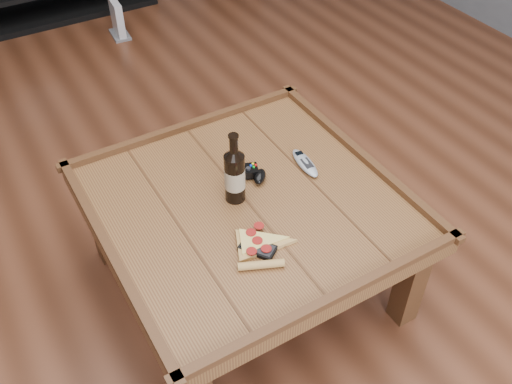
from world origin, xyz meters
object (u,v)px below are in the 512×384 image
game_controller (246,175)px  smartphone (258,248)px  remote_control (305,163)px  game_console (118,21)px  beer_bottle (235,174)px  coffee_table (247,214)px  pizza_slice (258,246)px

game_controller → smartphone: 0.34m
remote_control → game_console: (0.02, 2.15, -0.36)m
beer_bottle → smartphone: (-0.05, -0.24, -0.10)m
coffee_table → game_controller: bearing=62.5°
smartphone → coffee_table: bearing=34.0°
pizza_slice → remote_control: 0.44m
beer_bottle → game_console: beer_bottle is taller
pizza_slice → remote_control: bearing=59.9°
game_controller → beer_bottle: bearing=-119.8°
game_controller → game_console: size_ratio=0.64×
pizza_slice → smartphone: pizza_slice is taller
beer_bottle → game_console: 2.24m
coffee_table → remote_control: bearing=11.8°
coffee_table → beer_bottle: beer_bottle is taller
smartphone → game_controller: bearing=32.0°
beer_bottle → coffee_table: bearing=-53.4°
smartphone → game_console: (0.38, 2.41, -0.35)m
pizza_slice → beer_bottle: bearing=101.8°
coffee_table → smartphone: 0.23m
coffee_table → game_controller: (0.05, 0.10, 0.08)m
pizza_slice → coffee_table: bearing=92.8°
coffee_table → remote_control: (0.28, 0.06, 0.07)m
coffee_table → smartphone: size_ratio=8.04×
game_controller → coffee_table: bearing=-96.8°
pizza_slice → game_console: pizza_slice is taller
pizza_slice → smartphone: bearing=-103.1°
smartphone → game_console: bearing=46.7°
beer_bottle → game_controller: beer_bottle is taller
game_controller → remote_control: (0.22, -0.04, -0.01)m
game_controller → pizza_slice: size_ratio=0.51×
pizza_slice → smartphone: (-0.00, -0.01, -0.00)m
smartphone → remote_control: remote_control is taller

